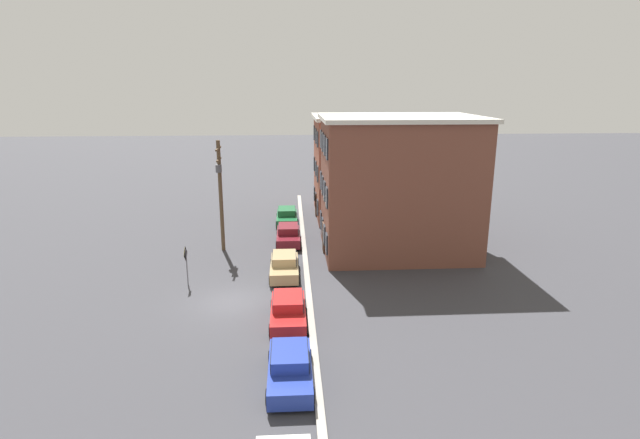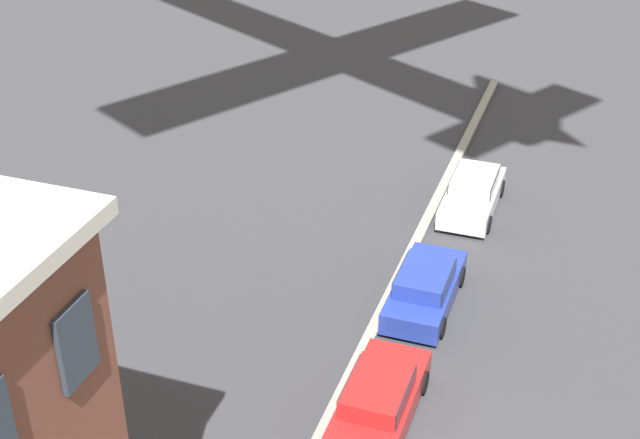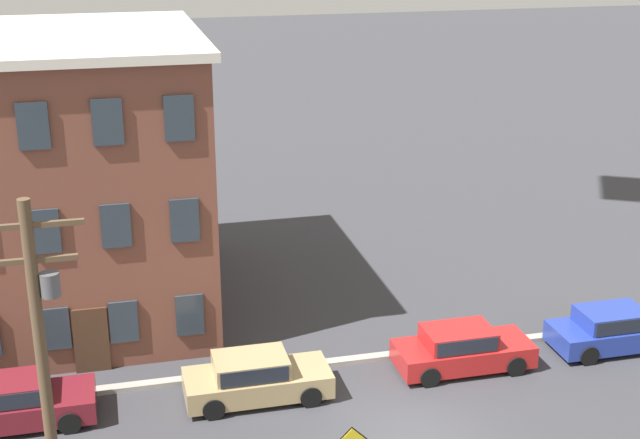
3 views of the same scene
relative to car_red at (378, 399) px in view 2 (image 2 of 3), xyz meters
name	(u,v)px [view 2 (image 2 of 3)]	position (x,y,z in m)	size (l,w,h in m)	color
car_red	(378,399)	(0.00, 0.00, 0.00)	(4.40, 1.92, 1.43)	#B21E1E
car_blue	(425,286)	(5.52, 0.08, 0.00)	(4.40, 1.92, 1.43)	#233899
car_white	(473,191)	(12.23, -0.15, 0.00)	(4.40, 1.92, 1.43)	silver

